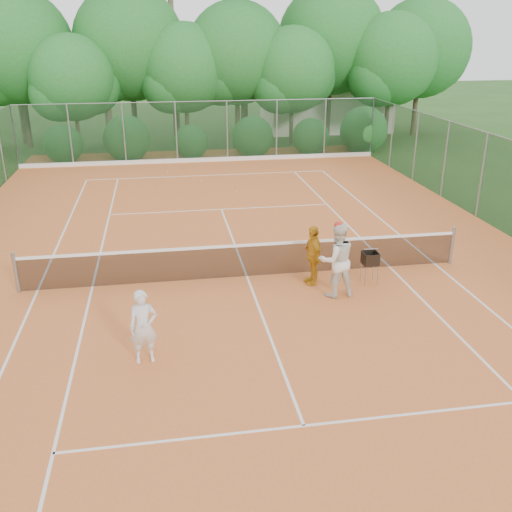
{
  "coord_description": "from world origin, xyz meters",
  "views": [
    {
      "loc": [
        -2.13,
        -14.1,
        6.29
      ],
      "look_at": [
        0.05,
        -1.2,
        1.1
      ],
      "focal_mm": 40.0,
      "sensor_mm": 36.0,
      "label": 1
    }
  ],
  "objects_px": {
    "player_center_grp": "(337,260)",
    "player_white": "(143,327)",
    "player_yellow": "(313,255)",
    "ball_hopper": "(370,259)"
  },
  "relations": [
    {
      "from": "player_white",
      "to": "player_center_grp",
      "type": "relative_size",
      "value": 0.79
    },
    {
      "from": "player_white",
      "to": "player_yellow",
      "type": "bearing_deg",
      "value": 30.44
    },
    {
      "from": "player_white",
      "to": "ball_hopper",
      "type": "relative_size",
      "value": 1.77
    },
    {
      "from": "player_white",
      "to": "player_center_grp",
      "type": "xyz_separation_m",
      "value": [
        4.7,
        2.34,
        0.19
      ]
    },
    {
      "from": "player_yellow",
      "to": "player_center_grp",
      "type": "bearing_deg",
      "value": 18.93
    },
    {
      "from": "player_white",
      "to": "ball_hopper",
      "type": "xyz_separation_m",
      "value": [
        5.8,
        2.9,
        -0.08
      ]
    },
    {
      "from": "player_white",
      "to": "player_yellow",
      "type": "height_order",
      "value": "player_yellow"
    },
    {
      "from": "player_white",
      "to": "player_center_grp",
      "type": "bearing_deg",
      "value": 20.58
    },
    {
      "from": "player_white",
      "to": "player_yellow",
      "type": "xyz_separation_m",
      "value": [
        4.32,
        3.18,
        0.02
      ]
    },
    {
      "from": "player_center_grp",
      "to": "player_white",
      "type": "bearing_deg",
      "value": -153.53
    }
  ]
}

